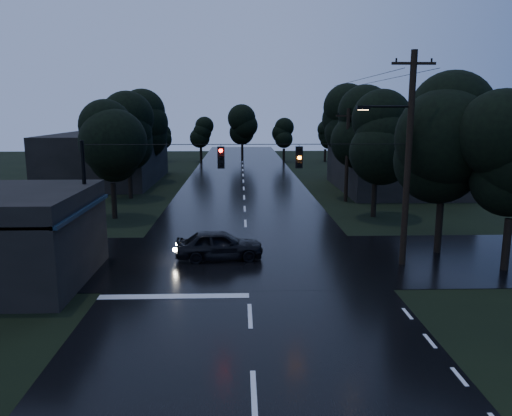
{
  "coord_description": "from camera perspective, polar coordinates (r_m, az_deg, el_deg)",
  "views": [
    {
      "loc": [
        -0.32,
        -11.95,
        7.33
      ],
      "look_at": [
        0.49,
        13.41,
        2.35
      ],
      "focal_mm": 35.0,
      "sensor_mm": 36.0,
      "label": 1
    }
  ],
  "objects": [
    {
      "name": "building_far_right",
      "position": [
        48.4,
        15.45,
        4.62
      ],
      "size": [
        10.0,
        14.0,
        4.4
      ],
      "primitive_type": "cube",
      "color": "black",
      "rests_on": "ground"
    },
    {
      "name": "ground",
      "position": [
        14.02,
        -0.25,
        -20.41
      ],
      "size": [
        160.0,
        160.0,
        0.0
      ],
      "primitive_type": "plane",
      "color": "black",
      "rests_on": "ground"
    },
    {
      "name": "tree_left_c",
      "position": [
        52.9,
        -12.76,
        9.38
      ],
      "size": [
        4.48,
        4.48,
        9.44
      ],
      "color": "black",
      "rests_on": "ground"
    },
    {
      "name": "tree_right_c",
      "position": [
        53.01,
        9.77,
        9.9
      ],
      "size": [
        4.76,
        4.76,
        10.03
      ],
      "color": "black",
      "rests_on": "ground"
    },
    {
      "name": "building_far_left",
      "position": [
        53.94,
        -16.59,
        5.5
      ],
      "size": [
        10.0,
        16.0,
        5.0
      ],
      "primitive_type": "cube",
      "color": "black",
      "rests_on": "ground"
    },
    {
      "name": "span_signals",
      "position": [
        23.05,
        0.37,
        5.91
      ],
      "size": [
        15.0,
        0.37,
        1.12
      ],
      "color": "black",
      "rests_on": "ground"
    },
    {
      "name": "anchor_pole_left",
      "position": [
        24.43,
        -18.88,
        0.29
      ],
      "size": [
        0.18,
        0.18,
        6.0
      ],
      "primitive_type": "cylinder",
      "color": "black",
      "rests_on": "ground"
    },
    {
      "name": "cross_street",
      "position": [
        25.05,
        -1.01,
        -5.91
      ],
      "size": [
        60.0,
        9.0,
        0.02
      ],
      "primitive_type": "cube",
      "color": "black",
      "rests_on": "ground"
    },
    {
      "name": "tree_right_a",
      "position": [
        35.25,
        13.65,
        8.01
      ],
      "size": [
        4.2,
        4.2,
        8.85
      ],
      "color": "black",
      "rests_on": "ground"
    },
    {
      "name": "main_road",
      "position": [
        42.59,
        -1.37,
        1.19
      ],
      "size": [
        12.0,
        120.0,
        0.02
      ],
      "primitive_type": "cube",
      "color": "black",
      "rests_on": "ground"
    },
    {
      "name": "utility_pole_main",
      "position": [
        24.31,
        16.82,
        5.74
      ],
      "size": [
        3.5,
        0.3,
        10.0
      ],
      "color": "black",
      "rests_on": "ground"
    },
    {
      "name": "tree_right_b",
      "position": [
        43.13,
        11.62,
        9.1
      ],
      "size": [
        4.48,
        4.48,
        9.44
      ],
      "color": "black",
      "rests_on": "ground"
    },
    {
      "name": "tree_corner_near",
      "position": [
        27.03,
        20.81,
        7.55
      ],
      "size": [
        4.48,
        4.48,
        9.44
      ],
      "color": "black",
      "rests_on": "ground"
    },
    {
      "name": "utility_pole_far",
      "position": [
        41.01,
        10.38,
        6.09
      ],
      "size": [
        2.0,
        0.3,
        7.5
      ],
      "color": "black",
      "rests_on": "ground"
    },
    {
      "name": "tree_left_b",
      "position": [
        43.0,
        -14.45,
        8.47
      ],
      "size": [
        4.2,
        4.2,
        8.85
      ],
      "color": "black",
      "rests_on": "ground"
    },
    {
      "name": "car",
      "position": [
        25.03,
        -4.2,
        -4.19
      ],
      "size": [
        4.47,
        2.09,
        1.48
      ],
      "primitive_type": "imported",
      "rotation": [
        0.0,
        0.0,
        1.65
      ],
      "color": "black",
      "rests_on": "ground"
    },
    {
      "name": "tree_left_a",
      "position": [
        35.1,
        -16.27,
        7.25
      ],
      "size": [
        3.92,
        3.92,
        8.26
      ],
      "color": "black",
      "rests_on": "ground"
    }
  ]
}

